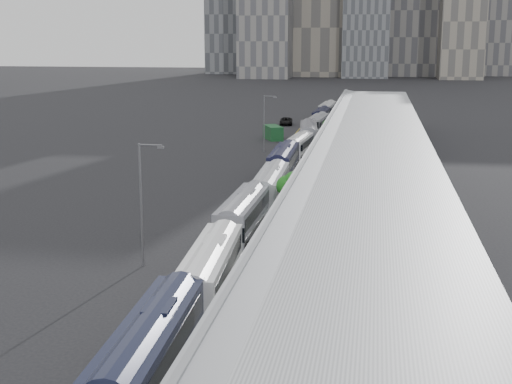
% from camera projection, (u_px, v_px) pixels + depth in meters
% --- Properties ---
extents(sidewalk, '(10.00, 170.00, 0.12)m').
position_uv_depth(sidewalk, '(329.00, 220.00, 70.07)').
color(sidewalk, gray).
rests_on(sidewalk, ground).
extents(lane_line, '(0.12, 160.00, 0.02)m').
position_uv_depth(lane_line, '(225.00, 216.00, 71.78)').
color(lane_line, gold).
rests_on(lane_line, ground).
extents(depot, '(12.45, 160.40, 7.20)m').
position_uv_depth(depot, '(372.00, 187.00, 68.69)').
color(depot, gray).
rests_on(depot, ground).
extents(bus_1, '(3.36, 14.08, 4.09)m').
position_uv_depth(bus_1, '(151.00, 360.00, 36.06)').
color(bus_1, black).
rests_on(bus_1, ground).
extents(bus_2, '(3.51, 13.61, 3.94)m').
position_uv_depth(bus_2, '(211.00, 276.00, 48.83)').
color(bus_2, white).
rests_on(bus_2, ground).
extents(bus_3, '(2.97, 13.40, 3.90)m').
position_uv_depth(bus_3, '(244.00, 219.00, 64.33)').
color(bus_3, gray).
rests_on(bus_3, ground).
extents(bus_4, '(3.05, 13.45, 3.91)m').
position_uv_depth(bus_4, '(271.00, 190.00, 76.11)').
color(bus_4, '#B4B6BF').
rests_on(bus_4, ground).
extents(bus_5, '(3.02, 13.63, 3.97)m').
position_uv_depth(bus_5, '(284.00, 165.00, 91.28)').
color(bus_5, black).
rests_on(bus_5, ground).
extents(bus_6, '(3.45, 12.31, 3.55)m').
position_uv_depth(bus_6, '(300.00, 148.00, 106.28)').
color(bus_6, white).
rests_on(bus_6, ground).
extents(bus_7, '(4.04, 13.75, 3.96)m').
position_uv_depth(bus_7, '(308.00, 137.00, 116.89)').
color(bus_7, slate).
rests_on(bus_7, ground).
extents(bus_8, '(3.36, 12.53, 3.62)m').
position_uv_depth(bus_8, '(318.00, 126.00, 131.91)').
color(bus_8, '#9C9DA5').
rests_on(bus_8, ground).
extents(bus_9, '(2.84, 12.26, 3.57)m').
position_uv_depth(bus_9, '(321.00, 119.00, 144.08)').
color(bus_9, black).
rests_on(bus_9, ground).
extents(bus_10, '(3.22, 12.58, 3.64)m').
position_uv_depth(bus_10, '(327.00, 112.00, 157.26)').
color(bus_10, silver).
rests_on(bus_10, ground).
extents(tree_1, '(1.39, 1.39, 3.77)m').
position_uv_depth(tree_1, '(271.00, 248.00, 50.71)').
color(tree_1, black).
rests_on(tree_1, ground).
extents(tree_2, '(2.66, 2.66, 5.17)m').
position_uv_depth(tree_2, '(292.00, 185.00, 68.12)').
color(tree_2, black).
rests_on(tree_2, ground).
extents(tree_3, '(1.73, 1.73, 4.52)m').
position_uv_depth(tree_3, '(321.00, 142.00, 97.63)').
color(tree_3, black).
rests_on(tree_3, ground).
extents(tree_4, '(2.16, 2.16, 4.34)m').
position_uv_depth(tree_4, '(330.00, 125.00, 119.55)').
color(tree_4, black).
rests_on(tree_4, ground).
extents(street_lamp_near, '(2.04, 0.22, 9.78)m').
position_uv_depth(street_lamp_near, '(143.00, 197.00, 55.14)').
color(street_lamp_near, '#59595E').
rests_on(street_lamp_near, ground).
extents(street_lamp_far, '(2.04, 0.22, 8.83)m').
position_uv_depth(street_lamp_far, '(265.00, 120.00, 110.94)').
color(street_lamp_far, '#59595E').
rests_on(street_lamp_far, ground).
extents(shipping_container, '(4.25, 5.80, 2.41)m').
position_uv_depth(shipping_container, '(273.00, 133.00, 125.31)').
color(shipping_container, '#13401F').
rests_on(shipping_container, ground).
extents(suv, '(3.08, 5.73, 1.53)m').
position_uv_depth(suv, '(286.00, 121.00, 146.19)').
color(suv, black).
rests_on(suv, ground).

